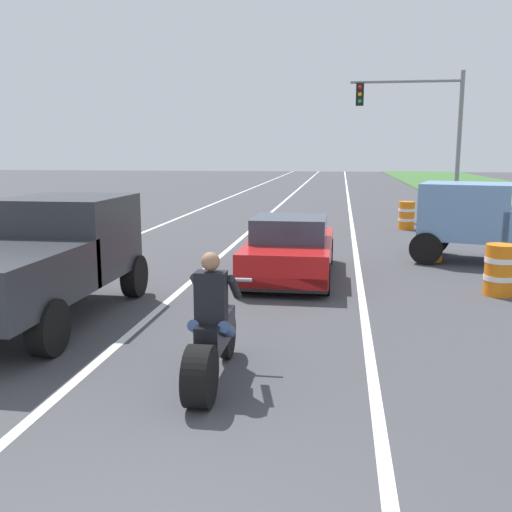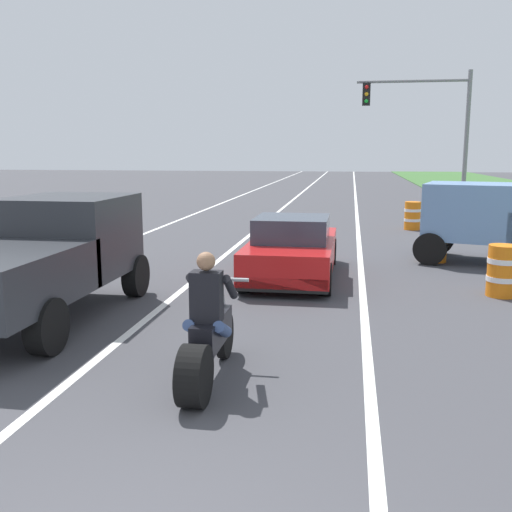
# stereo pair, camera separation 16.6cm
# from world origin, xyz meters

# --- Properties ---
(lane_stripe_left_solid) EXTENTS (0.14, 120.00, 0.01)m
(lane_stripe_left_solid) POSITION_xyz_m (-5.40, 20.00, 0.00)
(lane_stripe_left_solid) COLOR white
(lane_stripe_left_solid) RESTS_ON ground
(lane_stripe_right_solid) EXTENTS (0.14, 120.00, 0.01)m
(lane_stripe_right_solid) POSITION_xyz_m (1.80, 20.00, 0.00)
(lane_stripe_right_solid) COLOR white
(lane_stripe_right_solid) RESTS_ON ground
(lane_stripe_centre_dashed) EXTENTS (0.14, 120.00, 0.01)m
(lane_stripe_centre_dashed) POSITION_xyz_m (-1.80, 20.00, 0.00)
(lane_stripe_centre_dashed) COLOR white
(lane_stripe_centre_dashed) RESTS_ON ground
(motorcycle_with_rider) EXTENTS (0.70, 2.21, 1.62)m
(motorcycle_with_rider) POSITION_xyz_m (-0.12, 3.67, 0.59)
(motorcycle_with_rider) COLOR black
(motorcycle_with_rider) RESTS_ON ground
(sports_car_red) EXTENTS (1.84, 4.30, 1.37)m
(sports_car_red) POSITION_xyz_m (0.27, 9.85, 0.63)
(sports_car_red) COLOR red
(sports_car_red) RESTS_ON ground
(pickup_truck_left_lane_dark_grey) EXTENTS (2.02, 4.80, 1.98)m
(pickup_truck_left_lane_dark_grey) POSITION_xyz_m (-3.42, 5.95, 1.11)
(pickup_truck_left_lane_dark_grey) COLOR #2D3035
(pickup_truck_left_lane_dark_grey) RESTS_ON ground
(pickup_truck_right_shoulder_light_blue) EXTENTS (5.14, 3.14, 1.98)m
(pickup_truck_right_shoulder_light_blue) POSITION_xyz_m (5.38, 12.24, 1.11)
(pickup_truck_right_shoulder_light_blue) COLOR #6B93C6
(pickup_truck_right_shoulder_light_blue) RESTS_ON ground
(traffic_light_mast_near) EXTENTS (4.58, 0.34, 6.00)m
(traffic_light_mast_near) POSITION_xyz_m (4.72, 22.49, 4.00)
(traffic_light_mast_near) COLOR gray
(traffic_light_mast_near) RESTS_ON ground
(construction_barrel_nearest) EXTENTS (0.58, 0.58, 1.00)m
(construction_barrel_nearest) POSITION_xyz_m (4.44, 8.80, 0.50)
(construction_barrel_nearest) COLOR orange
(construction_barrel_nearest) RESTS_ON ground
(construction_barrel_mid) EXTENTS (0.58, 0.58, 1.00)m
(construction_barrel_mid) POSITION_xyz_m (3.67, 12.29, 0.50)
(construction_barrel_mid) COLOR orange
(construction_barrel_mid) RESTS_ON ground
(construction_barrel_far) EXTENTS (0.58, 0.58, 1.00)m
(construction_barrel_far) POSITION_xyz_m (3.71, 18.50, 0.50)
(construction_barrel_far) COLOR orange
(construction_barrel_far) RESTS_ON ground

